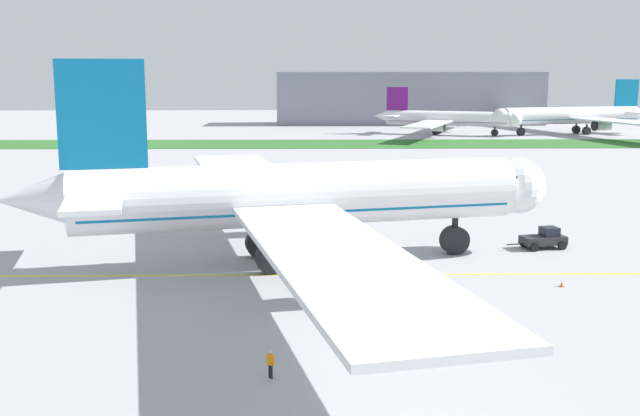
# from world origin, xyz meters

# --- Properties ---
(ground_plane) EXTENTS (600.00, 600.00, 0.00)m
(ground_plane) POSITION_xyz_m (0.00, 0.00, 0.00)
(ground_plane) COLOR #9E9EA3
(ground_plane) RESTS_ON ground
(apron_taxi_line) EXTENTS (280.00, 0.36, 0.01)m
(apron_taxi_line) POSITION_xyz_m (0.00, -2.46, 0.00)
(apron_taxi_line) COLOR yellow
(apron_taxi_line) RESTS_ON ground
(grass_median_strip) EXTENTS (320.00, 24.00, 0.10)m
(grass_median_strip) POSITION_xyz_m (0.00, 122.99, 0.05)
(grass_median_strip) COLOR #2D6628
(grass_median_strip) RESTS_ON ground
(airliner_foreground) EXTENTS (50.82, 80.11, 18.87)m
(airliner_foreground) POSITION_xyz_m (-3.62, 1.72, 6.40)
(airliner_foreground) COLOR white
(airliner_foreground) RESTS_ON ground
(pushback_tug) EXTENTS (6.34, 3.34, 2.18)m
(pushback_tug) POSITION_xyz_m (21.96, 7.59, 1.00)
(pushback_tug) COLOR #26262B
(pushback_tug) RESTS_ON ground
(ground_crew_wingwalker_port) EXTENTS (0.50, 0.47, 1.68)m
(ground_crew_wingwalker_port) POSITION_xyz_m (7.14, -19.82, 1.02)
(ground_crew_wingwalker_port) COLOR black
(ground_crew_wingwalker_port) RESTS_ON ground
(ground_crew_marshaller_front) EXTENTS (0.49, 0.51, 1.72)m
(ground_crew_marshaller_front) POSITION_xyz_m (-4.38, -25.50, 1.04)
(ground_crew_marshaller_front) COLOR black
(ground_crew_marshaller_front) RESTS_ON ground
(traffic_cone_near_nose) EXTENTS (0.36, 0.36, 0.58)m
(traffic_cone_near_nose) POSITION_xyz_m (19.13, -6.49, 0.28)
(traffic_cone_near_nose) COLOR #F2590C
(traffic_cone_near_nose) RESTS_ON ground
(service_truck_baggage_loader) EXTENTS (5.66, 3.13, 3.07)m
(service_truck_baggage_loader) POSITION_xyz_m (32.69, 56.34, 1.65)
(service_truck_baggage_loader) COLOR black
(service_truck_baggage_loader) RESTS_ON ground
(parked_airliner_far_left) EXTENTS (41.01, 66.72, 13.62)m
(parked_airliner_far_left) POSITION_xyz_m (37.43, 151.72, 4.62)
(parked_airliner_far_left) COLOR white
(parked_airliner_far_left) RESTS_ON ground
(parked_airliner_far_centre) EXTENTS (50.56, 82.07, 15.85)m
(parked_airliner_far_centre) POSITION_xyz_m (75.30, 152.45, 5.38)
(parked_airliner_far_centre) COLOR white
(parked_airliner_far_centre) RESTS_ON ground
(terminal_building) EXTENTS (91.79, 20.00, 18.00)m
(terminal_building) POSITION_xyz_m (33.09, 199.92, 9.00)
(terminal_building) COLOR gray
(terminal_building) RESTS_ON ground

